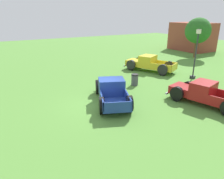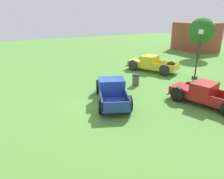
# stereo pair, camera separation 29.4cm
# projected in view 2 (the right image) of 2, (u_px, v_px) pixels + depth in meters

# --- Properties ---
(ground_plane) EXTENTS (80.00, 80.00, 0.00)m
(ground_plane) POSITION_uv_depth(u_px,v_px,m) (102.00, 104.00, 13.80)
(ground_plane) COLOR #548C38
(pickup_truck_foreground) EXTENTS (5.32, 3.56, 1.54)m
(pickup_truck_foreground) POSITION_uv_depth(u_px,v_px,m) (111.00, 90.00, 14.19)
(pickup_truck_foreground) COLOR navy
(pickup_truck_foreground) RESTS_ON ground_plane
(pickup_truck_behind_left) EXTENTS (5.15, 2.96, 1.49)m
(pickup_truck_behind_left) POSITION_uv_depth(u_px,v_px,m) (202.00, 94.00, 13.57)
(pickup_truck_behind_left) COLOR maroon
(pickup_truck_behind_left) RESTS_ON ground_plane
(pickup_truck_behind_right) EXTENTS (5.50, 3.86, 1.59)m
(pickup_truck_behind_right) POSITION_uv_depth(u_px,v_px,m) (149.00, 64.00, 21.58)
(pickup_truck_behind_right) COLOR yellow
(pickup_truck_behind_right) RESTS_ON ground_plane
(lamp_post_far) EXTENTS (0.36, 0.36, 4.43)m
(lamp_post_far) POSITION_uv_depth(u_px,v_px,m) (198.00, 54.00, 18.32)
(lamp_post_far) COLOR #2D2D33
(lamp_post_far) RESTS_ON ground_plane
(trash_can) EXTENTS (0.59, 0.59, 0.95)m
(trash_can) POSITION_uv_depth(u_px,v_px,m) (136.00, 80.00, 17.23)
(trash_can) COLOR #4C4C51
(trash_can) RESTS_ON ground_plane
(oak_tree_east) EXTENTS (3.30, 3.30, 5.17)m
(oak_tree_east) POSITION_uv_depth(u_px,v_px,m) (201.00, 31.00, 27.09)
(oak_tree_east) COLOR brown
(oak_tree_east) RESTS_ON ground_plane
(brick_pavilion) EXTENTS (6.28, 4.39, 4.29)m
(brick_pavilion) POSITION_uv_depth(u_px,v_px,m) (196.00, 37.00, 33.33)
(brick_pavilion) COLOR brown
(brick_pavilion) RESTS_ON ground_plane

